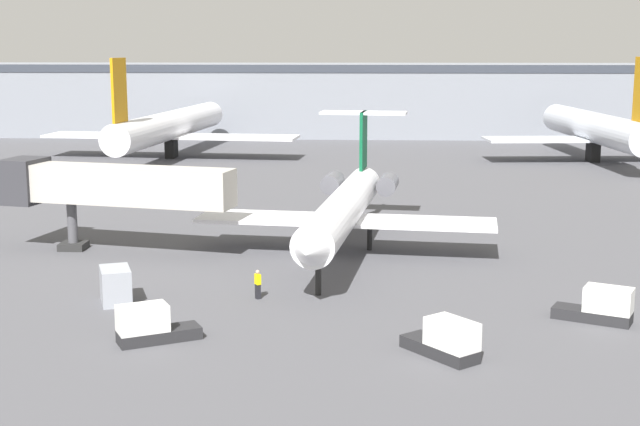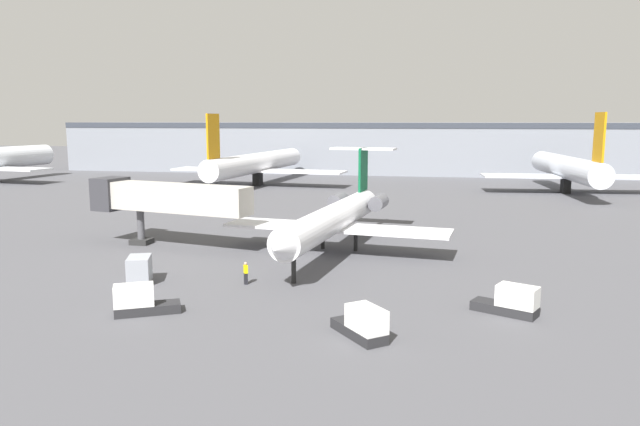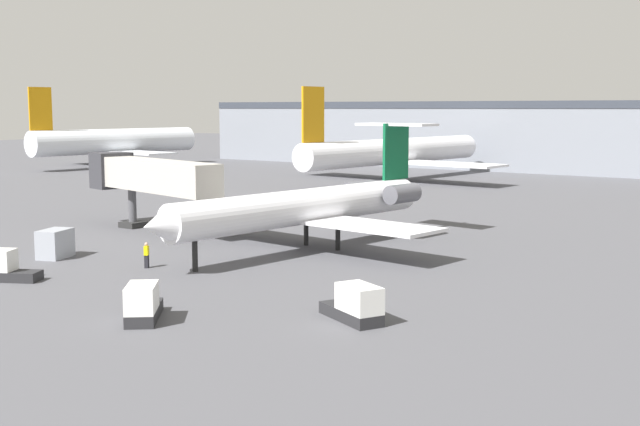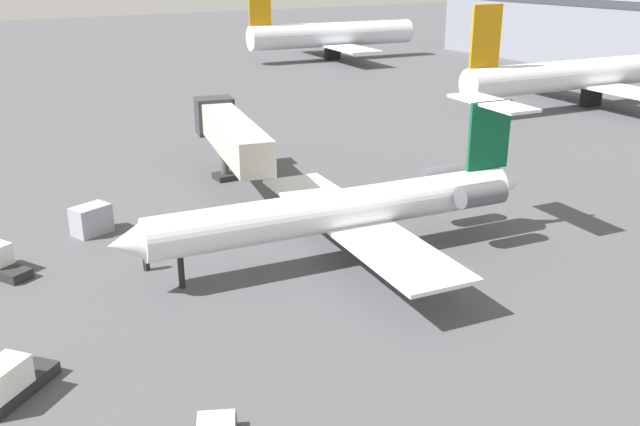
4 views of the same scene
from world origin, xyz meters
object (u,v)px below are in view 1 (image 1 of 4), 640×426
(baggage_tug_trailing, at_px, (601,306))
(parked_airliner_centre, at_px, (595,128))
(jet_bridge, at_px, (103,185))
(baggage_tug_lead, at_px, (150,326))
(parked_airliner_west_mid, at_px, (170,126))
(cargo_container_uld, at_px, (116,285))
(baggage_tug_spare, at_px, (446,341))
(regional_jet, at_px, (345,205))
(ground_crew_marshaller, at_px, (258,284))

(baggage_tug_trailing, relative_size, parked_airliner_centre, 0.13)
(baggage_tug_trailing, bearing_deg, jet_bridge, 154.30)
(baggage_tug_lead, height_order, baggage_tug_trailing, same)
(baggage_tug_lead, xyz_separation_m, parked_airliner_west_mid, (-14.75, 72.45, 3.28))
(cargo_container_uld, bearing_deg, baggage_tug_spare, -24.60)
(baggage_tug_spare, bearing_deg, parked_airliner_centre, 71.10)
(baggage_tug_lead, distance_m, parked_airliner_west_mid, 74.01)
(regional_jet, relative_size, cargo_container_uld, 9.76)
(regional_jet, bearing_deg, baggage_tug_spare, -76.39)
(jet_bridge, height_order, baggage_tug_lead, jet_bridge)
(parked_airliner_west_mid, bearing_deg, cargo_container_uld, -80.34)
(jet_bridge, height_order, parked_airliner_centre, parked_airliner_centre)
(cargo_container_uld, relative_size, parked_airliner_west_mid, 0.07)
(regional_jet, height_order, baggage_tug_lead, regional_jet)
(jet_bridge, bearing_deg, baggage_tug_spare, -43.13)
(baggage_tug_trailing, bearing_deg, parked_airliner_centre, 76.27)
(regional_jet, distance_m, jet_bridge, 16.95)
(baggage_tug_trailing, bearing_deg, ground_crew_marshaller, 169.48)
(baggage_tug_spare, relative_size, parked_airliner_west_mid, 0.10)
(ground_crew_marshaller, xyz_separation_m, parked_airliner_west_mid, (-19.10, 64.63, 3.26))
(jet_bridge, relative_size, parked_airliner_west_mid, 0.43)
(ground_crew_marshaller, distance_m, baggage_tug_spare, 13.59)
(baggage_tug_trailing, height_order, parked_airliner_west_mid, parked_airliner_west_mid)
(parked_airliner_west_mid, bearing_deg, ground_crew_marshaller, -73.54)
(ground_crew_marshaller, bearing_deg, baggage_tug_trailing, -10.52)
(ground_crew_marshaller, height_order, baggage_tug_lead, baggage_tug_lead)
(regional_jet, height_order, baggage_tug_trailing, regional_jet)
(parked_airliner_centre, bearing_deg, baggage_tug_trailing, -103.73)
(jet_bridge, relative_size, baggage_tug_spare, 4.30)
(jet_bridge, xyz_separation_m, cargo_container_uld, (4.26, -12.51, -3.71))
(baggage_tug_spare, xyz_separation_m, parked_airliner_west_mid, (-28.98, 73.97, 3.28))
(baggage_tug_lead, bearing_deg, jet_bridge, 112.21)
(baggage_tug_spare, relative_size, parked_airliner_centre, 0.12)
(parked_airliner_centre, bearing_deg, baggage_tug_spare, -108.90)
(regional_jet, relative_size, baggage_tug_trailing, 6.72)
(cargo_container_uld, distance_m, parked_airliner_centre, 77.59)
(baggage_tug_lead, distance_m, baggage_tug_trailing, 23.23)
(regional_jet, xyz_separation_m, ground_crew_marshaller, (-4.73, -11.93, -2.48))
(baggage_tug_trailing, distance_m, baggage_tug_spare, 10.42)
(baggage_tug_spare, bearing_deg, ground_crew_marshaller, 136.62)
(baggage_tug_trailing, xyz_separation_m, cargo_container_uld, (-26.36, 2.23, 0.16))
(cargo_container_uld, bearing_deg, baggage_tug_trailing, -4.83)
(baggage_tug_trailing, bearing_deg, parked_airliner_west_mid, 118.90)
(regional_jet, bearing_deg, ground_crew_marshaller, -111.64)
(regional_jet, xyz_separation_m, parked_airliner_centre, (30.09, 51.57, 0.84))
(regional_jet, distance_m, cargo_container_uld, 18.36)
(regional_jet, height_order, jet_bridge, regional_jet)
(baggage_tug_spare, bearing_deg, jet_bridge, 136.87)
(ground_crew_marshaller, bearing_deg, baggage_tug_spare, -43.38)
(baggage_tug_spare, bearing_deg, parked_airliner_west_mid, 111.39)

